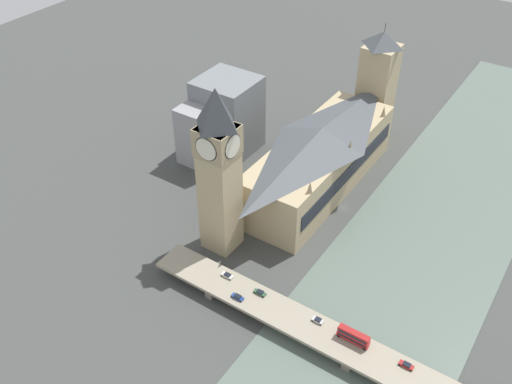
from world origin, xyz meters
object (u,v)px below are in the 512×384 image
(car_northbound_mid, at_px, (406,365))
(car_southbound_tail, at_px, (260,292))
(road_bridge, at_px, (354,351))
(car_northbound_lead, at_px, (227,275))
(clock_tower, at_px, (219,168))
(double_decker_bus_rear, at_px, (353,336))
(car_southbound_mid, at_px, (318,320))
(parliament_hall, at_px, (320,158))
(car_northbound_tail, at_px, (238,297))
(victoria_tower, at_px, (377,84))

(car_northbound_mid, relative_size, car_southbound_tail, 1.01)
(road_bridge, distance_m, car_northbound_lead, 52.62)
(clock_tower, relative_size, double_decker_bus_rear, 6.37)
(car_northbound_mid, distance_m, car_southbound_tail, 54.46)
(road_bridge, height_order, car_southbound_mid, car_southbound_mid)
(car_northbound_lead, relative_size, car_southbound_tail, 0.99)
(parliament_hall, relative_size, car_northbound_tail, 19.60)
(victoria_tower, relative_size, car_northbound_lead, 12.66)
(parliament_hall, xyz_separation_m, car_northbound_lead, (-2.24, 73.17, -9.12))
(car_northbound_lead, xyz_separation_m, car_northbound_mid, (-68.90, -0.02, -0.01))
(parliament_hall, bearing_deg, car_northbound_lead, 91.75)
(car_northbound_tail, xyz_separation_m, car_southbound_mid, (-28.33, -6.54, -0.01))
(double_decker_bus_rear, height_order, car_southbound_tail, double_decker_bus_rear)
(parliament_hall, relative_size, road_bridge, 0.57)
(double_decker_bus_rear, xyz_separation_m, car_southbound_tail, (36.30, -0.21, -1.82))
(parliament_hall, distance_m, car_northbound_tail, 80.84)
(road_bridge, distance_m, double_decker_bus_rear, 4.66)
(double_decker_bus_rear, height_order, car_northbound_lead, double_decker_bus_rear)
(clock_tower, distance_m, road_bridge, 78.54)
(car_southbound_tail, bearing_deg, clock_tower, -31.17)
(clock_tower, relative_size, car_southbound_mid, 17.64)
(car_southbound_mid, bearing_deg, parliament_hall, -61.50)
(double_decker_bus_rear, bearing_deg, car_northbound_lead, -0.54)
(car_northbound_lead, bearing_deg, victoria_tower, -88.99)
(road_bridge, height_order, car_southbound_tail, car_southbound_tail)
(car_northbound_mid, xyz_separation_m, car_southbound_mid, (31.52, -0.17, 0.02))
(parliament_hall, bearing_deg, car_northbound_mid, 134.20)
(car_northbound_lead, height_order, car_southbound_tail, car_northbound_lead)
(parliament_hall, bearing_deg, car_southbound_tail, 102.80)
(victoria_tower, bearing_deg, car_northbound_lead, 91.01)
(victoria_tower, distance_m, car_northbound_tail, 138.46)
(parliament_hall, relative_size, car_northbound_mid, 19.35)
(road_bridge, distance_m, car_northbound_mid, 16.76)
(clock_tower, bearing_deg, parliament_hall, -103.55)
(car_northbound_lead, height_order, car_southbound_mid, car_southbound_mid)
(road_bridge, bearing_deg, car_northbound_lead, -3.28)
(parliament_hall, distance_m, car_southbound_mid, 83.55)
(clock_tower, bearing_deg, car_northbound_tail, 135.45)
(car_southbound_tail, bearing_deg, car_northbound_lead, -1.08)
(car_northbound_tail, relative_size, car_southbound_tail, 1.00)
(victoria_tower, bearing_deg, road_bridge, 112.38)
(double_decker_bus_rear, distance_m, car_southbound_mid, 13.49)
(parliament_hall, relative_size, car_northbound_lead, 19.83)
(parliament_hall, distance_m, victoria_tower, 58.07)
(car_southbound_mid, bearing_deg, car_northbound_lead, 0.28)
(parliament_hall, height_order, car_northbound_lead, parliament_hall)
(parliament_hall, xyz_separation_m, clock_tower, (13.33, 55.29, 22.33))
(clock_tower, bearing_deg, road_bridge, 162.94)
(car_southbound_tail, bearing_deg, double_decker_bus_rear, 179.67)
(victoria_tower, distance_m, car_southbound_tail, 133.04)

